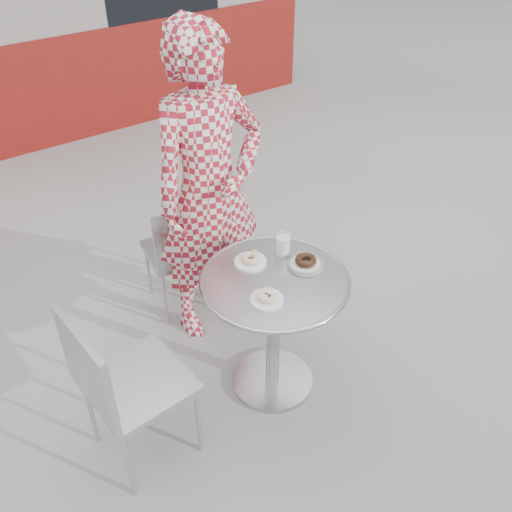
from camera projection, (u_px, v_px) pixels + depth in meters
ground at (266, 383)px, 3.20m from camera, size 60.00×60.00×0.00m
bistro_table at (274, 307)px, 2.87m from camera, size 0.74×0.74×0.75m
chair_far at (181, 272)px, 3.60m from camera, size 0.44×0.44×0.80m
chair_left at (140, 410)px, 2.70m from camera, size 0.47×0.47×0.92m
seated_person at (210, 192)px, 3.09m from camera, size 0.67×0.44×1.83m
plate_far at (251, 260)px, 2.85m from camera, size 0.16×0.16×0.04m
plate_near at (267, 297)px, 2.62m from camera, size 0.16×0.16×0.04m
plate_checker at (306, 263)px, 2.84m from camera, size 0.19×0.19×0.05m
milk_cup at (283, 245)px, 2.88m from camera, size 0.08×0.08×0.12m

